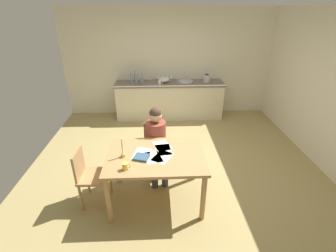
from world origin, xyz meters
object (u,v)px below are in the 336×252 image
mixing_bowl (164,80)px  wine_glass_back_left (162,77)px  chair_side_empty (89,175)px  candlestick (123,152)px  dining_table (156,161)px  wine_glass_by_kettle (167,77)px  sink_unit (185,81)px  chair_at_table (156,146)px  bottle_wine_red (142,79)px  teacup_on_counter (160,82)px  stovetop_kettle (207,78)px  book_magazine (142,157)px  bottle_vinegar (136,78)px  person_seated (157,139)px  bottle_oil (132,79)px  wine_glass_near_sink (171,77)px  wine_glass_back_right (158,77)px  coffee_mug (125,166)px

mixing_bowl → wine_glass_back_left: 0.12m
chair_side_empty → candlestick: 0.62m
dining_table → wine_glass_by_kettle: (0.29, 3.15, 0.35)m
sink_unit → mixing_bowl: sink_unit is taller
sink_unit → chair_at_table: bearing=-107.9°
bottle_wine_red → teacup_on_counter: 0.45m
stovetop_kettle → wine_glass_back_left: size_ratio=1.43×
candlestick → stovetop_kettle: 3.47m
dining_table → bottle_wine_red: size_ratio=5.17×
book_magazine → bottle_vinegar: (-0.29, 3.09, 0.24)m
person_seated → wine_glass_by_kettle: bearing=83.8°
bottle_oil → stovetop_kettle: size_ratio=1.23×
wine_glass_near_sink → wine_glass_back_right: bearing=180.0°
bottle_vinegar → chair_at_table: bearing=-78.5°
sink_unit → bottle_wine_red: bottle_wine_red is taller
bottle_vinegar → wine_glass_back_right: bottle_vinegar is taller
coffee_mug → bottle_wine_red: bearing=89.1°
wine_glass_by_kettle → wine_glass_back_left: bearing=180.0°
wine_glass_by_kettle → wine_glass_back_left: 0.14m
mixing_bowl → wine_glass_back_right: size_ratio=1.78×
wine_glass_near_sink → wine_glass_back_right: same height
bottle_oil → person_seated: bearing=-76.3°
chair_at_table → wine_glass_by_kettle: 2.50m
sink_unit → wine_glass_by_kettle: (-0.44, 0.15, 0.09)m
candlestick → stovetop_kettle: (1.68, 3.02, 0.16)m
dining_table → sink_unit: 3.10m
bottle_vinegar → wine_glass_back_left: 0.64m
person_seated → wine_glass_back_left: (0.14, 2.57, 0.33)m
sink_unit → teacup_on_counter: bearing=-166.3°
chair_side_empty → bottle_oil: bearing=83.3°
wine_glass_back_left → teacup_on_counter: (-0.05, -0.30, -0.06)m
person_seated → book_magazine: (-0.20, -0.65, 0.10)m
dining_table → candlestick: bearing=-176.2°
stovetop_kettle → wine_glass_near_sink: stovetop_kettle is taller
chair_side_empty → coffee_mug: bearing=-28.2°
candlestick → wine_glass_by_kettle: bearing=77.2°
dining_table → wine_glass_back_left: 3.17m
bottle_oil → wine_glass_back_left: bottle_oil is taller
wine_glass_by_kettle → book_magazine: bearing=-98.4°
bottle_oil → wine_glass_back_left: (0.73, 0.16, -0.01)m
teacup_on_counter → chair_side_empty: bearing=-109.7°
stovetop_kettle → coffee_mug: bearing=-116.1°
stovetop_kettle → chair_at_table: bearing=-118.9°
book_magazine → bottle_oil: 3.09m
bottle_oil → wine_glass_back_right: 0.66m
chair_side_empty → sink_unit: 3.47m
dining_table → bottle_wine_red: (-0.32, 2.98, 0.35)m
coffee_mug → bottle_wine_red: 3.30m
chair_at_table → wine_glass_by_kettle: bearing=83.1°
chair_at_table → sink_unit: bearing=72.1°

